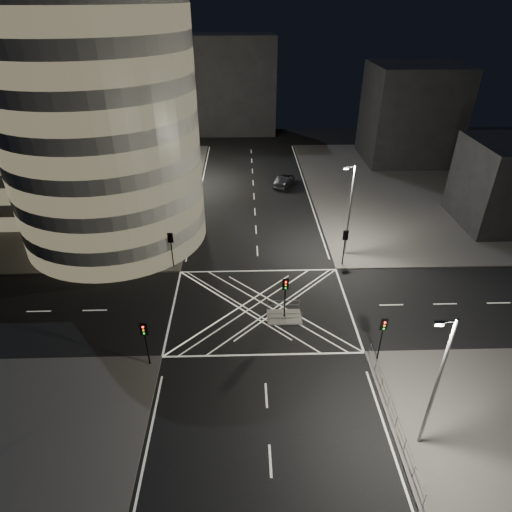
{
  "coord_description": "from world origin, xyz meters",
  "views": [
    {
      "loc": [
        -1.33,
        -30.64,
        24.4
      ],
      "look_at": [
        -0.32,
        4.07,
        3.0
      ],
      "focal_mm": 30.0,
      "sensor_mm": 36.0,
      "label": 1
    }
  ],
  "objects_px": {
    "traffic_signal_nl": "(145,336)",
    "sedan": "(284,181)",
    "street_lamp_right_near": "(436,382)",
    "traffic_signal_island": "(285,291)",
    "street_lamp_left_far": "(187,147)",
    "street_lamp_left_near": "(169,199)",
    "street_lamp_right_far": "(349,208)",
    "traffic_signal_nr": "(383,332)",
    "central_island": "(284,317)",
    "traffic_signal_fr": "(345,241)",
    "traffic_signal_fl": "(171,244)"
  },
  "relations": [
    {
      "from": "traffic_signal_fr",
      "to": "traffic_signal_nr",
      "type": "bearing_deg",
      "value": -90.0
    },
    {
      "from": "street_lamp_right_near",
      "to": "sedan",
      "type": "height_order",
      "value": "street_lamp_right_near"
    },
    {
      "from": "traffic_signal_nl",
      "to": "street_lamp_left_far",
      "type": "distance_m",
      "value": 36.9
    },
    {
      "from": "traffic_signal_nl",
      "to": "street_lamp_left_far",
      "type": "height_order",
      "value": "street_lamp_left_far"
    },
    {
      "from": "central_island",
      "to": "traffic_signal_fr",
      "type": "height_order",
      "value": "traffic_signal_fr"
    },
    {
      "from": "central_island",
      "to": "street_lamp_right_near",
      "type": "bearing_deg",
      "value": -59.25
    },
    {
      "from": "street_lamp_right_near",
      "to": "street_lamp_left_near",
      "type": "bearing_deg",
      "value": 125.97
    },
    {
      "from": "traffic_signal_fl",
      "to": "traffic_signal_nr",
      "type": "distance_m",
      "value": 22.24
    },
    {
      "from": "street_lamp_left_far",
      "to": "traffic_signal_nr",
      "type": "bearing_deg",
      "value": -63.64
    },
    {
      "from": "traffic_signal_fl",
      "to": "traffic_signal_fr",
      "type": "xyz_separation_m",
      "value": [
        17.6,
        0.0,
        0.0
      ]
    },
    {
      "from": "traffic_signal_fl",
      "to": "traffic_signal_nl",
      "type": "relative_size",
      "value": 1.0
    },
    {
      "from": "traffic_signal_nl",
      "to": "street_lamp_right_near",
      "type": "xyz_separation_m",
      "value": [
        18.24,
        -7.2,
        2.63
      ]
    },
    {
      "from": "traffic_signal_nl",
      "to": "traffic_signal_nr",
      "type": "relative_size",
      "value": 1.0
    },
    {
      "from": "traffic_signal_nl",
      "to": "street_lamp_right_far",
      "type": "xyz_separation_m",
      "value": [
        18.24,
        15.8,
        2.63
      ]
    },
    {
      "from": "central_island",
      "to": "traffic_signal_fl",
      "type": "xyz_separation_m",
      "value": [
        -10.8,
        8.3,
        2.84
      ]
    },
    {
      "from": "traffic_signal_nr",
      "to": "street_lamp_right_far",
      "type": "relative_size",
      "value": 0.4
    },
    {
      "from": "traffic_signal_nr",
      "to": "street_lamp_right_near",
      "type": "distance_m",
      "value": 7.69
    },
    {
      "from": "traffic_signal_nl",
      "to": "traffic_signal_island",
      "type": "height_order",
      "value": "same"
    },
    {
      "from": "traffic_signal_island",
      "to": "street_lamp_right_far",
      "type": "relative_size",
      "value": 0.4
    },
    {
      "from": "traffic_signal_fl",
      "to": "traffic_signal_island",
      "type": "bearing_deg",
      "value": -37.54
    },
    {
      "from": "traffic_signal_nr",
      "to": "traffic_signal_island",
      "type": "distance_m",
      "value": 8.62
    },
    {
      "from": "street_lamp_left_near",
      "to": "street_lamp_right_far",
      "type": "relative_size",
      "value": 1.0
    },
    {
      "from": "street_lamp_right_near",
      "to": "sedan",
      "type": "distance_m",
      "value": 43.13
    },
    {
      "from": "street_lamp_left_far",
      "to": "sedan",
      "type": "relative_size",
      "value": 2.0
    },
    {
      "from": "central_island",
      "to": "street_lamp_left_near",
      "type": "height_order",
      "value": "street_lamp_left_near"
    },
    {
      "from": "street_lamp_left_near",
      "to": "street_lamp_right_far",
      "type": "height_order",
      "value": "same"
    },
    {
      "from": "street_lamp_right_near",
      "to": "traffic_signal_island",
      "type": "bearing_deg",
      "value": 120.75
    },
    {
      "from": "traffic_signal_fr",
      "to": "street_lamp_right_near",
      "type": "height_order",
      "value": "street_lamp_right_near"
    },
    {
      "from": "traffic_signal_fl",
      "to": "central_island",
      "type": "bearing_deg",
      "value": -37.54
    },
    {
      "from": "central_island",
      "to": "sedan",
      "type": "distance_m",
      "value": 30.2
    },
    {
      "from": "street_lamp_left_near",
      "to": "street_lamp_right_far",
      "type": "distance_m",
      "value": 19.11
    },
    {
      "from": "traffic_signal_nl",
      "to": "traffic_signal_nr",
      "type": "xyz_separation_m",
      "value": [
        17.6,
        0.0,
        0.0
      ]
    },
    {
      "from": "traffic_signal_fl",
      "to": "traffic_signal_nl",
      "type": "distance_m",
      "value": 13.6
    },
    {
      "from": "street_lamp_left_far",
      "to": "street_lamp_right_near",
      "type": "xyz_separation_m",
      "value": [
        18.87,
        -44.0,
        0.0
      ]
    },
    {
      "from": "traffic_signal_fr",
      "to": "street_lamp_right_near",
      "type": "bearing_deg",
      "value": -88.25
    },
    {
      "from": "traffic_signal_nr",
      "to": "street_lamp_right_far",
      "type": "bearing_deg",
      "value": 87.7
    },
    {
      "from": "traffic_signal_nl",
      "to": "sedan",
      "type": "height_order",
      "value": "traffic_signal_nl"
    },
    {
      "from": "street_lamp_right_far",
      "to": "sedan",
      "type": "bearing_deg",
      "value": 104.04
    },
    {
      "from": "sedan",
      "to": "street_lamp_right_near",
      "type": "bearing_deg",
      "value": 120.08
    },
    {
      "from": "street_lamp_left_far",
      "to": "sedan",
      "type": "xyz_separation_m",
      "value": [
        13.97,
        -1.41,
        -4.72
      ]
    },
    {
      "from": "traffic_signal_fr",
      "to": "street_lamp_right_near",
      "type": "relative_size",
      "value": 0.4
    },
    {
      "from": "street_lamp_left_far",
      "to": "traffic_signal_nl",
      "type": "bearing_deg",
      "value": -89.01
    },
    {
      "from": "traffic_signal_fl",
      "to": "street_lamp_left_far",
      "type": "bearing_deg",
      "value": 91.57
    },
    {
      "from": "traffic_signal_fl",
      "to": "street_lamp_left_far",
      "type": "xyz_separation_m",
      "value": [
        -0.64,
        23.2,
        2.63
      ]
    },
    {
      "from": "central_island",
      "to": "traffic_signal_nl",
      "type": "distance_m",
      "value": 12.36
    },
    {
      "from": "traffic_signal_island",
      "to": "street_lamp_right_far",
      "type": "height_order",
      "value": "street_lamp_right_far"
    },
    {
      "from": "traffic_signal_nl",
      "to": "street_lamp_left_near",
      "type": "bearing_deg",
      "value": 91.94
    },
    {
      "from": "traffic_signal_fl",
      "to": "traffic_signal_fr",
      "type": "relative_size",
      "value": 1.0
    },
    {
      "from": "traffic_signal_nl",
      "to": "street_lamp_right_far",
      "type": "relative_size",
      "value": 0.4
    },
    {
      "from": "traffic_signal_fr",
      "to": "sedan",
      "type": "height_order",
      "value": "traffic_signal_fr"
    }
  ]
}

